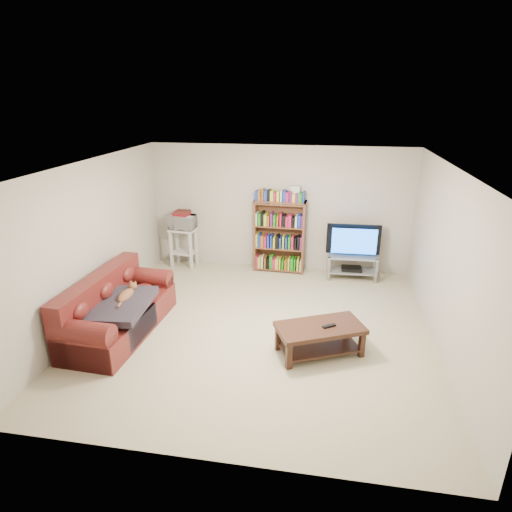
% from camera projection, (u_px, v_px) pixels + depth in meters
% --- Properties ---
extents(floor, '(5.00, 5.00, 0.00)m').
position_uv_depth(floor, '(258.00, 328.00, 6.36)').
color(floor, '#C7BA94').
rests_on(floor, ground).
extents(ceiling, '(5.00, 5.00, 0.00)m').
position_uv_depth(ceiling, '(258.00, 166.00, 5.51)').
color(ceiling, white).
rests_on(ceiling, ground).
extents(wall_back, '(5.00, 0.00, 5.00)m').
position_uv_depth(wall_back, '(279.00, 209.00, 8.24)').
color(wall_back, beige).
rests_on(wall_back, ground).
extents(wall_front, '(5.00, 0.00, 5.00)m').
position_uv_depth(wall_front, '(211.00, 354.00, 3.63)').
color(wall_front, beige).
rests_on(wall_front, ground).
extents(wall_left, '(0.00, 5.00, 5.00)m').
position_uv_depth(wall_left, '(92.00, 243.00, 6.33)').
color(wall_left, beige).
rests_on(wall_left, ground).
extents(wall_right, '(0.00, 5.00, 5.00)m').
position_uv_depth(wall_right, '(448.00, 264.00, 5.55)').
color(wall_right, beige).
rests_on(wall_right, ground).
extents(sofa, '(0.97, 2.05, 0.86)m').
position_uv_depth(sofa, '(115.00, 312.00, 6.19)').
color(sofa, maroon).
rests_on(sofa, floor).
extents(blanket, '(0.81, 1.03, 0.18)m').
position_uv_depth(blanket, '(120.00, 305.00, 5.96)').
color(blanket, '#2F2833').
rests_on(blanket, sofa).
extents(cat, '(0.25, 0.56, 0.16)m').
position_uv_depth(cat, '(126.00, 296.00, 6.10)').
color(cat, brown).
rests_on(cat, sofa).
extents(coffee_table, '(1.27, 0.99, 0.41)m').
position_uv_depth(coffee_table, '(320.00, 334.00, 5.67)').
color(coffee_table, '#351D12').
rests_on(coffee_table, floor).
extents(remote, '(0.18, 0.15, 0.02)m').
position_uv_depth(remote, '(329.00, 326.00, 5.60)').
color(remote, black).
rests_on(remote, coffee_table).
extents(tv_stand, '(0.93, 0.44, 0.46)m').
position_uv_depth(tv_stand, '(352.00, 263.00, 8.00)').
color(tv_stand, '#999EA3').
rests_on(tv_stand, floor).
extents(television, '(0.99, 0.16, 0.57)m').
position_uv_depth(television, '(354.00, 241.00, 7.85)').
color(television, black).
rests_on(television, tv_stand).
extents(dvd_player, '(0.38, 0.27, 0.06)m').
position_uv_depth(dvd_player, '(351.00, 269.00, 8.05)').
color(dvd_player, black).
rests_on(dvd_player, tv_stand).
extents(bookshelf, '(0.99, 0.34, 1.41)m').
position_uv_depth(bookshelf, '(280.00, 235.00, 8.22)').
color(bookshelf, brown).
rests_on(bookshelf, floor).
extents(shelf_clutter, '(0.72, 0.23, 0.28)m').
position_uv_depth(shelf_clutter, '(286.00, 195.00, 7.93)').
color(shelf_clutter, silver).
rests_on(shelf_clutter, bookshelf).
extents(microwave_stand, '(0.53, 0.41, 0.80)m').
position_uv_depth(microwave_stand, '(184.00, 242.00, 8.49)').
color(microwave_stand, silver).
rests_on(microwave_stand, floor).
extents(microwave, '(0.52, 0.38, 0.27)m').
position_uv_depth(microwave, '(182.00, 222.00, 8.34)').
color(microwave, silver).
rests_on(microwave, microwave_stand).
extents(game_boxes, '(0.31, 0.28, 0.05)m').
position_uv_depth(game_boxes, '(182.00, 214.00, 8.28)').
color(game_boxes, maroon).
rests_on(game_boxes, microwave).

